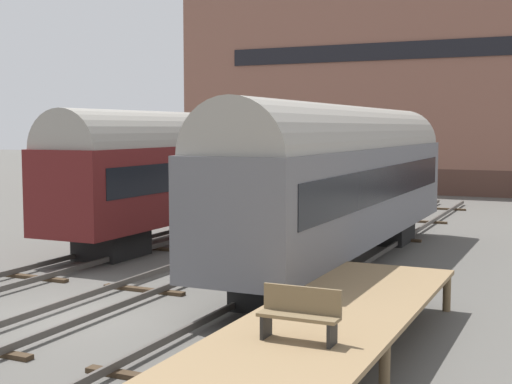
# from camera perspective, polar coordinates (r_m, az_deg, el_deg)

# --- Properties ---
(ground_plane) EXTENTS (200.00, 200.00, 0.00)m
(ground_plane) POSITION_cam_1_polar(r_m,az_deg,el_deg) (18.22, -14.27, -9.68)
(ground_plane) COLOR #56544F
(track_middle) EXTENTS (2.60, 60.00, 0.26)m
(track_middle) POSITION_cam_1_polar(r_m,az_deg,el_deg) (18.19, -14.28, -9.24)
(track_middle) COLOR #4C4742
(track_middle) RESTS_ON ground
(track_right) EXTENTS (2.60, 60.00, 0.26)m
(track_right) POSITION_cam_1_polar(r_m,az_deg,el_deg) (16.03, -2.73, -11.06)
(track_right) COLOR #4C4742
(track_right) RESTS_ON ground
(train_car_maroon) EXTENTS (2.88, 16.36, 5.26)m
(train_car_maroon) POSITION_cam_1_polar(r_m,az_deg,el_deg) (30.20, -5.58, 2.09)
(train_car_maroon) COLOR black
(train_car_maroon) RESTS_ON ground
(train_car_grey) EXTENTS (2.92, 17.33, 5.35)m
(train_car_grey) POSITION_cam_1_polar(r_m,az_deg,el_deg) (23.64, 7.13, 1.35)
(train_car_grey) COLOR black
(train_car_grey) RESTS_ON ground
(station_platform) EXTENTS (2.94, 12.72, 1.03)m
(station_platform) POSITION_cam_1_polar(r_m,az_deg,el_deg) (13.13, 4.58, -11.08)
(station_platform) COLOR #8C704C
(station_platform) RESTS_ON ground
(bench) EXTENTS (1.40, 0.40, 0.91)m
(bench) POSITION_cam_1_polar(r_m,az_deg,el_deg) (12.20, 3.54, -9.58)
(bench) COLOR brown
(bench) RESTS_ON station_platform
(warehouse_building) EXTENTS (30.06, 12.71, 17.96)m
(warehouse_building) POSITION_cam_1_polar(r_m,az_deg,el_deg) (57.28, 10.81, 9.46)
(warehouse_building) COLOR #4F342A
(warehouse_building) RESTS_ON ground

